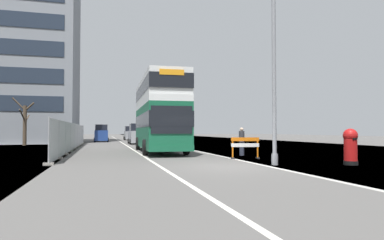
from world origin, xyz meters
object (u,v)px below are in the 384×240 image
object	(u,v)px
double_decker_bus	(159,114)
lamppost_foreground	(274,73)
pedestrian_at_kerb	(242,141)
car_receding_mid	(101,134)
car_oncoming_near	(137,135)
roadworks_barrier	(245,145)
red_pillar_postbox	(350,145)
car_receding_far	(130,134)

from	to	relation	value
double_decker_bus	lamppost_foreground	world-z (taller)	lamppost_foreground
double_decker_bus	pedestrian_at_kerb	distance (m)	6.82
lamppost_foreground	car_receding_mid	world-z (taller)	lamppost_foreground
double_decker_bus	car_oncoming_near	bearing A→B (deg)	90.34
car_oncoming_near	lamppost_foreground	bearing A→B (deg)	-82.17
roadworks_barrier	pedestrian_at_kerb	world-z (taller)	pedestrian_at_kerb
red_pillar_postbox	pedestrian_at_kerb	size ratio (longest dim) A/B	0.94
lamppost_foreground	pedestrian_at_kerb	bearing A→B (deg)	81.35
car_receding_far	car_oncoming_near	bearing A→B (deg)	-91.92
lamppost_foreground	car_receding_far	distance (m)	43.78
double_decker_bus	pedestrian_at_kerb	bearing A→B (deg)	-48.05
red_pillar_postbox	car_receding_far	distance (m)	44.78
car_receding_far	pedestrian_at_kerb	xyz separation A→B (m)	(3.88, -37.73, -0.19)
red_pillar_postbox	car_receding_far	world-z (taller)	car_receding_far
double_decker_bus	car_receding_mid	world-z (taller)	double_decker_bus
car_oncoming_near	car_receding_mid	bearing A→B (deg)	113.85
double_decker_bus	car_oncoming_near	world-z (taller)	double_decker_bus
car_receding_mid	pedestrian_at_kerb	distance (m)	30.52
lamppost_foreground	pedestrian_at_kerb	size ratio (longest dim) A/B	5.01
double_decker_bus	red_pillar_postbox	bearing A→B (deg)	-59.23
red_pillar_postbox	car_receding_mid	bearing A→B (deg)	106.97
car_oncoming_near	pedestrian_at_kerb	distance (m)	20.67
red_pillar_postbox	roadworks_barrier	distance (m)	5.38
roadworks_barrier	car_receding_far	distance (m)	40.15
car_receding_mid	pedestrian_at_kerb	size ratio (longest dim) A/B	2.58
car_receding_mid	car_oncoming_near	bearing A→B (deg)	-66.15
lamppost_foreground	roadworks_barrier	world-z (taller)	lamppost_foreground
red_pillar_postbox	lamppost_foreground	bearing A→B (deg)	167.13
double_decker_bus	roadworks_barrier	distance (m)	8.28
car_oncoming_near	red_pillar_postbox	bearing A→B (deg)	-75.51
red_pillar_postbox	car_receding_mid	world-z (taller)	car_receding_mid
lamppost_foreground	car_oncoming_near	size ratio (longest dim) A/B	1.91
pedestrian_at_kerb	car_oncoming_near	bearing A→B (deg)	102.48
lamppost_foreground	car_receding_far	size ratio (longest dim) A/B	1.97
red_pillar_postbox	car_receding_far	size ratio (longest dim) A/B	0.37
lamppost_foreground	roadworks_barrier	size ratio (longest dim) A/B	5.50
double_decker_bus	car_receding_far	size ratio (longest dim) A/B	2.56
lamppost_foreground	double_decker_bus	bearing A→B (deg)	108.03
double_decker_bus	car_receding_far	xyz separation A→B (m)	(0.50, 32.86, -1.72)
double_decker_bus	roadworks_barrier	world-z (taller)	double_decker_bus
pedestrian_at_kerb	roadworks_barrier	bearing A→B (deg)	-108.49
roadworks_barrier	car_oncoming_near	distance (m)	22.79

